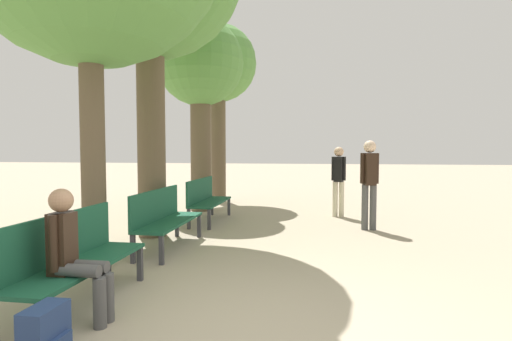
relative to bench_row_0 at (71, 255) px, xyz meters
name	(u,v)px	position (x,y,z in m)	size (l,w,h in m)	color
ground_plane	(240,338)	(1.81, -0.39, -0.54)	(80.00, 80.00, 0.00)	tan
bench_row_0	(71,255)	(0.00, 0.00, 0.00)	(0.51, 1.85, 0.95)	#195138
bench_row_1	(164,215)	(0.00, 2.43, 0.00)	(0.51, 1.85, 0.95)	#195138
bench_row_2	(206,197)	(0.00, 4.85, 0.00)	(0.51, 1.85, 0.95)	#195138
tree_row_2	(200,69)	(-0.57, 6.37, 3.12)	(2.23, 2.23, 4.94)	brown
tree_row_3	(218,67)	(-0.57, 8.21, 3.53)	(2.33, 2.33, 5.36)	brown
person_seated	(74,251)	(0.25, -0.32, 0.13)	(0.57, 0.32, 1.24)	#4C4C4C
backpack	(46,341)	(0.55, -1.13, -0.30)	(0.23, 0.34, 0.49)	navy
pedestrian_near	(369,179)	(3.45, 4.47, 0.48)	(0.36, 0.29, 1.77)	#4C4C4C
pedestrian_mid	(339,177)	(2.92, 5.95, 0.41)	(0.33, 0.27, 1.65)	beige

